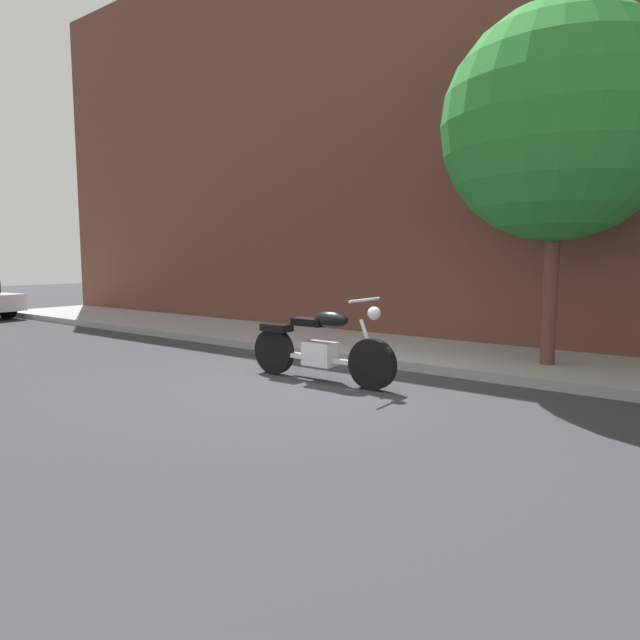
# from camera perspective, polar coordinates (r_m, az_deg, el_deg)

# --- Properties ---
(ground_plane) EXTENTS (60.00, 60.00, 0.00)m
(ground_plane) POSITION_cam_1_polar(r_m,az_deg,el_deg) (7.23, -0.44, -6.88)
(ground_plane) COLOR #303335
(sidewalk) EXTENTS (25.08, 2.45, 0.14)m
(sidewalk) POSITION_cam_1_polar(r_m,az_deg,el_deg) (9.56, 9.82, -3.26)
(sidewalk) COLOR #979797
(sidewalk) RESTS_ON ground
(building_facade) EXTENTS (25.08, 0.50, 8.81)m
(building_facade) POSITION_cam_1_polar(r_m,az_deg,el_deg) (11.10, 13.99, 20.54)
(building_facade) COLOR brown
(building_facade) RESTS_ON ground
(motorcycle) EXTENTS (2.30, 0.70, 1.16)m
(motorcycle) POSITION_cam_1_polar(r_m,az_deg,el_deg) (7.45, 0.01, -2.78)
(motorcycle) COLOR black
(motorcycle) RESTS_ON ground
(street_tree) EXTENTS (3.20, 3.20, 5.09)m
(street_tree) POSITION_cam_1_polar(r_m,az_deg,el_deg) (8.69, 23.39, 17.99)
(street_tree) COLOR brown
(street_tree) RESTS_ON ground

